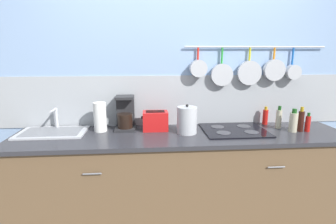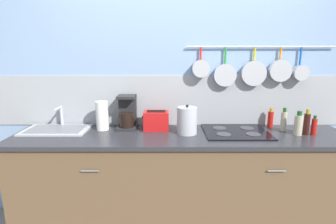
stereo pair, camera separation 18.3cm
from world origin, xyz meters
The scene contains 14 objects.
wall_back centered at (0.00, 0.35, 1.28)m, with size 7.20×0.16×2.60m.
cabinet_base centered at (0.00, 0.00, 0.45)m, with size 2.87×0.61×0.90m.
countertop centered at (0.00, 0.00, 0.92)m, with size 2.91×0.63×0.03m.
sink_basin centered at (-1.13, 0.12, 0.95)m, with size 0.57×0.36×0.20m.
paper_towel_roll centered at (-0.72, 0.15, 1.06)m, with size 0.11×0.11×0.26m.
coffee_maker centered at (-0.50, 0.22, 1.06)m, with size 0.18×0.22×0.31m.
toaster centered at (-0.23, 0.15, 1.02)m, with size 0.24×0.16×0.18m.
kettle centered at (0.05, 0.03, 1.05)m, with size 0.17×0.17×0.26m.
cooktop centered at (0.49, 0.06, 0.94)m, with size 0.56×0.48×0.01m.
bottle_sesame_oil centered at (0.86, 0.25, 1.01)m, with size 0.05×0.05×0.18m.
bottle_cooking_wine centered at (0.93, 0.11, 1.03)m, with size 0.05×0.05×0.21m.
bottle_vinegar centered at (1.00, -0.01, 1.03)m, with size 0.07×0.07×0.21m.
bottle_dish_soap centered at (1.07, 0.00, 1.03)m, with size 0.05×0.05×0.22m.
bottle_olive_oil centered at (1.13, -0.01, 1.01)m, with size 0.04×0.04×0.17m.
Camera 1 is at (-0.30, -2.16, 1.62)m, focal length 28.00 mm.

